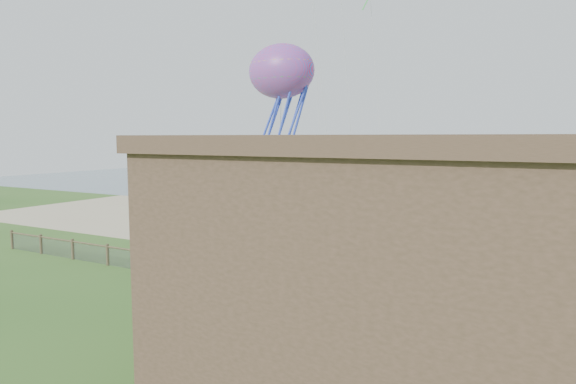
% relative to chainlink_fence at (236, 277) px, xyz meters
% --- Properties ---
extents(ground, '(160.00, 160.00, 0.00)m').
position_rel_chainlink_fence_xyz_m(ground, '(0.00, -6.00, -0.55)').
color(ground, '#325D20').
rests_on(ground, ground).
extents(sand_beach, '(72.00, 20.00, 0.02)m').
position_rel_chainlink_fence_xyz_m(sand_beach, '(0.00, 16.00, -0.55)').
color(sand_beach, tan).
rests_on(sand_beach, ground).
extents(ocean, '(160.00, 68.00, 0.02)m').
position_rel_chainlink_fence_xyz_m(ocean, '(0.00, 60.00, -0.55)').
color(ocean, slate).
rests_on(ocean, ground).
extents(chainlink_fence, '(36.20, 0.20, 1.25)m').
position_rel_chainlink_fence_xyz_m(chainlink_fence, '(0.00, 0.00, 0.00)').
color(chainlink_fence, '#473B28').
rests_on(chainlink_fence, ground).
extents(motel, '(15.00, 10.00, 7.00)m').
position_rel_chainlink_fence_xyz_m(motel, '(13.00, -7.00, 2.95)').
color(motel, '#473526').
rests_on(motel, ground).
extents(motel_deck, '(15.00, 2.00, 0.50)m').
position_rel_chainlink_fence_xyz_m(motel_deck, '(13.00, -1.00, -0.30)').
color(motel_deck, brown).
rests_on(motel_deck, ground).
extents(picnic_table, '(2.03, 1.81, 0.71)m').
position_rel_chainlink_fence_xyz_m(picnic_table, '(4.20, -2.47, -0.19)').
color(picnic_table, brown).
rests_on(picnic_table, ground).
extents(octopus_kite, '(4.49, 3.94, 7.71)m').
position_rel_chainlink_fence_xyz_m(octopus_kite, '(-0.31, 5.00, 8.49)').
color(octopus_kite, '#FF285B').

